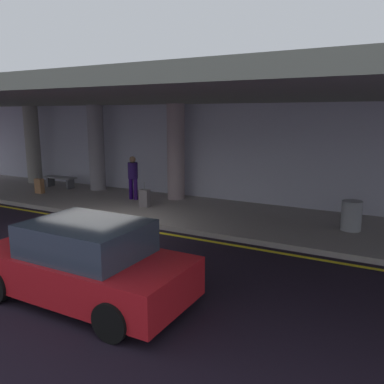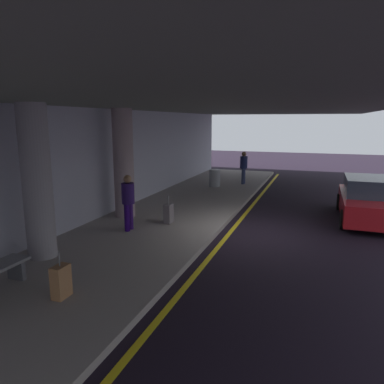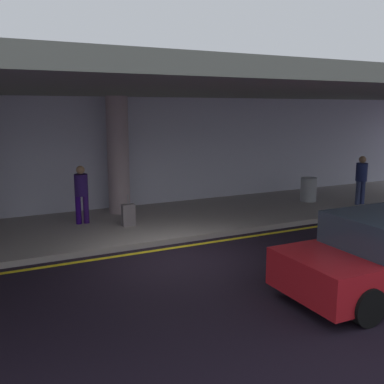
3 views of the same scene
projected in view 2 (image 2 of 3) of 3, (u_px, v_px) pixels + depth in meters
The scene contains 13 objects.
ground_plane at pixel (254, 233), 11.13m from camera, with size 60.00×60.00×0.00m, color black.
sidewalk at pixel (161, 222), 12.13m from camera, with size 26.00×4.20×0.15m, color gray.
lane_stripe_yellow at pixel (231, 231), 11.36m from camera, with size 26.00×0.14×0.01m, color yellow.
support_column_left_mid at pixel (37, 182), 8.50m from camera, with size 0.68×0.68×3.65m, color gray.
support_column_center at pixel (124, 164), 12.20m from camera, with size 0.68×0.68×3.65m, color gray.
ceiling_overhang at pixel (174, 102), 11.21m from camera, with size 28.00×13.20×0.30m, color slate.
terminal_back_wall at pixel (101, 165), 12.51m from camera, with size 26.00×0.30×3.80m, color #ACABBE.
car_red at pixel (369, 201), 12.41m from camera, with size 4.10×1.92×1.50m.
traveler_with_luggage at pixel (244, 165), 18.80m from camera, with size 0.38×0.38×1.68m.
person_waiting_for_ride at pixel (128, 199), 10.79m from camera, with size 0.38×0.38×1.68m.
suitcase_upright_primary at pixel (169, 214), 11.67m from camera, with size 0.36×0.22×0.90m.
suitcase_upright_secondary at pixel (61, 282), 6.74m from camera, with size 0.36×0.22×0.90m.
trash_bin_steel at pixel (215, 178), 18.13m from camera, with size 0.56×0.56×0.85m, color gray.
Camera 2 is at (-10.70, -1.76, 3.40)m, focal length 33.97 mm.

